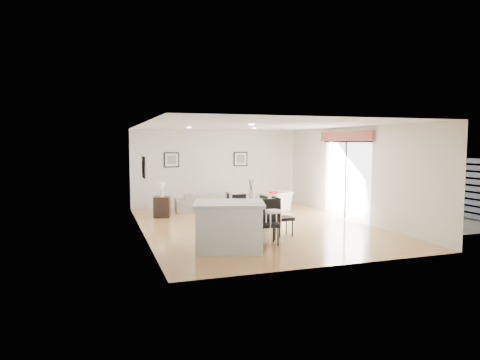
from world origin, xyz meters
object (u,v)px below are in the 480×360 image
object	(u,v)px
sofa	(207,202)
armchair	(275,202)
dining_chair_wfar	(223,210)
dining_chair_wnear	(233,217)
dining_chair_head	(267,219)
dining_chair_efar	(267,210)
kitchen_island	(229,226)
bar_stool	(273,215)
dining_chair_foot	(238,208)
side_table	(162,207)
dining_chair_enear	(280,214)
dining_table	(251,209)
coffee_table	(223,212)

from	to	relation	value
sofa	armchair	xyz separation A→B (m)	(2.07, -0.82, 0.02)
armchair	dining_chair_wfar	distance (m)	3.64
dining_chair_wnear	dining_chair_head	world-z (taller)	dining_chair_head
dining_chair_efar	dining_chair_head	bearing A→B (deg)	155.75
kitchen_island	bar_stool	world-z (taller)	kitchen_island
dining_chair_foot	kitchen_island	bearing A→B (deg)	61.43
dining_chair_wfar	side_table	distance (m)	2.95
dining_chair_enear	dining_table	bearing A→B (deg)	53.25
dining_table	side_table	distance (m)	3.58
sofa	dining_table	distance (m)	3.86
dining_chair_enear	sofa	bearing A→B (deg)	8.60
dining_chair_enear	coffee_table	xyz separation A→B (m)	(-0.63, 2.74, -0.35)
sofa	side_table	bearing A→B (deg)	29.47
dining_chair_efar	sofa	bearing A→B (deg)	9.92
kitchen_island	armchair	bearing A→B (deg)	73.57
side_table	bar_stool	world-z (taller)	bar_stool
dining_chair_foot	coffee_table	xyz separation A→B (m)	(-0.05, 1.27, -0.31)
dining_chair_efar	dining_chair_head	world-z (taller)	dining_chair_head
dining_chair_wfar	dining_chair_enear	world-z (taller)	dining_chair_wfar
dining_chair_enear	kitchen_island	bearing A→B (deg)	118.82
armchair	kitchen_island	size ratio (longest dim) A/B	0.58
dining_chair_wfar	kitchen_island	size ratio (longest dim) A/B	0.59
sofa	coffee_table	world-z (taller)	sofa
kitchen_island	bar_stool	xyz separation A→B (m)	(1.00, 0.00, 0.17)
dining_chair_foot	side_table	bearing A→B (deg)	-56.58
armchair	side_table	distance (m)	3.64
dining_chair_efar	kitchen_island	world-z (taller)	kitchen_island
dining_table	dining_chair_enear	world-z (taller)	dining_chair_enear
dining_table	coffee_table	bearing A→B (deg)	96.00
dining_chair_wfar	dining_chair_foot	bearing A→B (deg)	149.65
dining_chair_head	dining_chair_wnear	bearing A→B (deg)	141.38
side_table	kitchen_island	size ratio (longest dim) A/B	0.36
dining_chair_wfar	side_table	world-z (taller)	dining_chair_wfar
dining_chair_foot	bar_stool	distance (m)	2.38
armchair	coffee_table	xyz separation A→B (m)	(-1.96, -0.71, -0.14)
coffee_table	kitchen_island	world-z (taller)	kitchen_island
sofa	coffee_table	xyz separation A→B (m)	(0.11, -1.53, -0.12)
side_table	bar_stool	distance (m)	4.79
dining_table	bar_stool	distance (m)	1.32
dining_chair_efar	side_table	xyz separation A→B (m)	(-2.31, 2.70, -0.19)
sofa	dining_chair_foot	distance (m)	2.80
kitchen_island	dining_chair_efar	bearing A→B (deg)	65.33
coffee_table	side_table	xyz separation A→B (m)	(-1.68, 0.81, 0.13)
dining_chair_head	kitchen_island	xyz separation A→B (m)	(-0.97, -0.28, -0.04)
armchair	bar_stool	size ratio (longest dim) A/B	1.25
kitchen_island	side_table	bearing A→B (deg)	116.82
dining_chair_head	side_table	world-z (taller)	dining_chair_head
sofa	dining_chair_head	distance (m)	4.89
dining_chair_head	coffee_table	distance (m)	3.37
side_table	bar_stool	xyz separation A→B (m)	(1.75, -4.44, 0.37)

